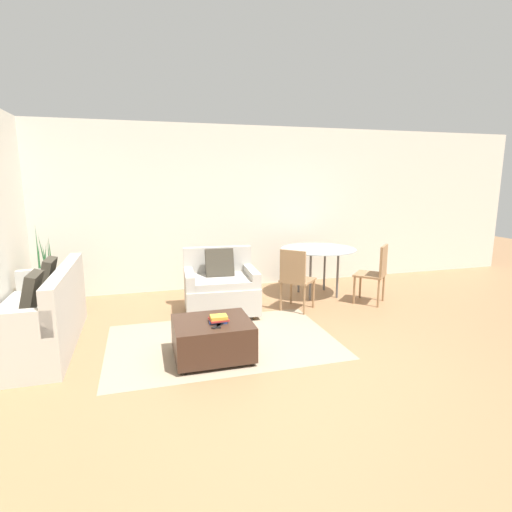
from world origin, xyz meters
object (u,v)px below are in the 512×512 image
Objects in this scene: tv_remote_primary at (219,325)px; dining_chair_near_right at (376,270)px; tv_remote_secondary at (217,326)px; dining_chair_near_left at (295,276)px; potted_plant at (48,291)px; armchair at (221,288)px; book_stack at (218,319)px; ottoman at (213,338)px; dining_table at (318,253)px; couch at (39,319)px.

dining_chair_near_right reaches higher than tv_remote_primary.
tv_remote_secondary is (-0.02, -0.01, 0.00)m from tv_remote_primary.
dining_chair_near_left is at bearing 44.52° from tv_remote_primary.
tv_remote_primary is at bearing 36.05° from tv_remote_secondary.
tv_remote_primary is 3.20m from potted_plant.
armchair is 6.72× the size of tv_remote_primary.
armchair is at bearing 78.05° from book_stack.
ottoman is at bearing 104.87° from tv_remote_primary.
dining_chair_near_left is (1.34, 1.23, 0.08)m from book_stack.
ottoman is at bearing -138.19° from dining_table.
dining_chair_near_left is at bearing -135.00° from dining_table.
couch is 1.83× the size of armchair.
dining_chair_near_left is (1.40, 1.18, 0.29)m from ottoman.
potted_plant reaches higher than book_stack.
armchair is 0.87× the size of dining_table.
potted_plant is at bearing 159.60° from armchair.
dining_table is (2.03, 2.00, 0.28)m from tv_remote_secondary.
tv_remote_secondary is (-0.03, -0.11, -0.03)m from book_stack.
potted_plant is 3.60m from dining_chair_near_left.
dining_chair_near_right is at bearing 26.67° from tv_remote_primary.
tv_remote_secondary is at bearing -102.30° from armchair.
dining_table is (1.99, 1.89, 0.25)m from book_stack.
book_stack is at bearing -48.56° from potted_plant.
ottoman is 0.89× the size of dining_chair_near_left.
potted_plant is 1.37× the size of dining_chair_near_left.
dining_chair_near_right is at bearing -13.30° from potted_plant.
tv_remote_primary is at bearing -135.48° from dining_chair_near_left.
couch is at bearing 154.85° from book_stack.
tv_remote_primary is 1.91m from dining_chair_near_left.
tv_remote_secondary is 2.86m from dining_table.
dining_chair_near_right is at bearing -45.00° from dining_table.
dining_table is at bearing 44.61° from tv_remote_secondary.
couch reaches higher than ottoman.
couch is at bearing 152.15° from tv_remote_primary.
tv_remote_secondary is (-0.34, -1.58, 0.05)m from armchair.
book_stack is at bearing -25.15° from couch.
couch is at bearing 151.60° from tv_remote_secondary.
potted_plant is at bearing 161.93° from dining_chair_near_left.
dining_chair_near_left reaches higher than dining_table.
dining_table is 1.33× the size of dining_chair_near_right.
armchair is at bearing 167.53° from dining_chair_near_left.
book_stack is 2.92m from dining_chair_near_right.
potted_plant reaches higher than couch.
dining_table is at bearing 44.67° from tv_remote_primary.
tv_remote_primary is 2.98m from dining_chair_near_right.
ottoman is at bearing -156.35° from dining_chair_near_right.
book_stack is (-0.31, -1.46, 0.08)m from armchair.
book_stack is 0.12m from tv_remote_secondary.
armchair is 7.27× the size of tv_remote_secondary.
armchair is 1.07m from dining_chair_near_left.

